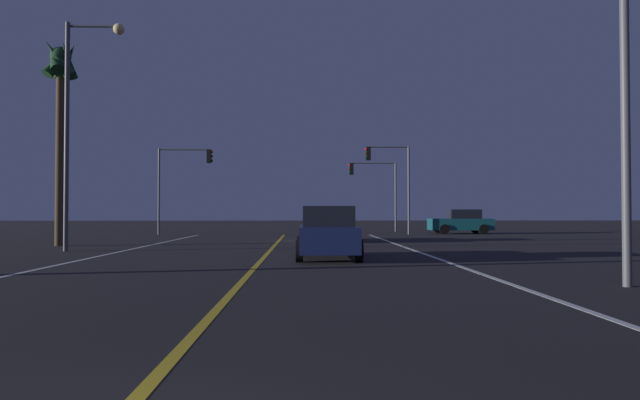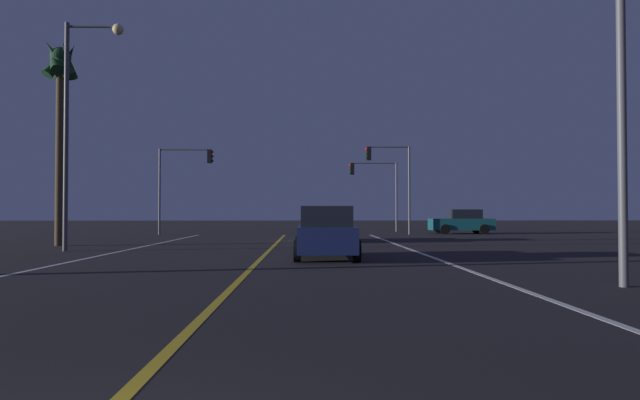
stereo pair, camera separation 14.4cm
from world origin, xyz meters
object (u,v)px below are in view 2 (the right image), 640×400
at_px(traffic_light_near_left, 185,171).
at_px(traffic_light_near_right, 389,169).
at_px(car_crossing_side, 462,222).
at_px(car_lead_same_lane, 326,233).
at_px(car_ahead_far, 327,225).
at_px(traffic_light_far_right, 373,180).
at_px(street_lamp_left_mid, 79,108).
at_px(street_lamp_right_near, 599,42).
at_px(palm_tree_left_mid, 60,82).

bearing_deg(traffic_light_near_left, traffic_light_near_right, 0.00).
distance_m(car_crossing_side, traffic_light_near_right, 6.51).
bearing_deg(car_lead_same_lane, traffic_light_near_left, 24.23).
distance_m(car_ahead_far, traffic_light_near_left, 13.11).
bearing_deg(traffic_light_far_right, traffic_light_near_left, 22.43).
relative_size(traffic_light_far_right, street_lamp_left_mid, 0.60).
xyz_separation_m(traffic_light_near_right, street_lamp_right_near, (0.39, -26.64, 0.56)).
height_order(traffic_light_far_right, street_lamp_right_near, street_lamp_right_near).
distance_m(traffic_light_near_right, street_lamp_right_near, 26.65).
bearing_deg(palm_tree_left_mid, car_crossing_side, 31.80).
distance_m(car_crossing_side, traffic_light_far_right, 7.80).
distance_m(car_crossing_side, car_ahead_far, 13.91).
bearing_deg(traffic_light_far_right, palm_tree_left_mid, 47.71).
bearing_deg(car_crossing_side, car_ahead_far, 45.27).
bearing_deg(street_lamp_right_near, palm_tree_left_mid, -39.90).
height_order(street_lamp_right_near, palm_tree_left_mid, palm_tree_left_mid).
height_order(car_lead_same_lane, car_ahead_far, same).
distance_m(street_lamp_right_near, street_lamp_left_mid, 18.36).
height_order(traffic_light_near_left, street_lamp_left_mid, street_lamp_left_mid).
distance_m(traffic_light_near_left, traffic_light_far_right, 14.42).
xyz_separation_m(car_ahead_far, traffic_light_near_right, (4.50, 8.63, 3.58)).
height_order(traffic_light_near_right, street_lamp_left_mid, street_lamp_left_mid).
relative_size(car_crossing_side, street_lamp_right_near, 0.55).
bearing_deg(car_lead_same_lane, street_lamp_right_near, -143.00).
height_order(traffic_light_near_right, palm_tree_left_mid, palm_tree_left_mid).
distance_m(traffic_light_near_left, street_lamp_left_mid, 15.92).
distance_m(car_crossing_side, traffic_light_near_left, 19.38).
height_order(car_crossing_side, street_lamp_right_near, street_lamp_right_near).
bearing_deg(car_crossing_side, traffic_light_near_right, 13.28).
bearing_deg(street_lamp_left_mid, street_lamp_right_near, -36.05).
distance_m(car_lead_same_lane, street_lamp_right_near, 9.77).
bearing_deg(car_lead_same_lane, car_ahead_far, -2.26).
bearing_deg(car_crossing_side, palm_tree_left_mid, 31.80).
xyz_separation_m(car_ahead_far, traffic_light_near_left, (-9.24, 8.63, 3.47)).
distance_m(car_crossing_side, car_lead_same_lane, 23.20).
relative_size(car_crossing_side, traffic_light_near_right, 0.72).
height_order(car_crossing_side, car_ahead_far, same).
height_order(car_crossing_side, traffic_light_far_right, traffic_light_far_right).
relative_size(traffic_light_near_right, traffic_light_far_right, 1.12).
xyz_separation_m(street_lamp_right_near, street_lamp_left_mid, (-14.83, 10.80, 0.62)).
distance_m(traffic_light_near_right, palm_tree_left_mid, 20.98).
bearing_deg(traffic_light_near_left, car_ahead_far, -43.05).
height_order(street_lamp_left_mid, palm_tree_left_mid, palm_tree_left_mid).
distance_m(car_ahead_far, street_lamp_left_mid, 13.17).
xyz_separation_m(car_crossing_side, street_lamp_right_near, (-4.90, -27.89, 4.14)).
bearing_deg(traffic_light_near_right, traffic_light_far_right, -85.60).
bearing_deg(traffic_light_far_right, traffic_light_near_right, 94.40).
bearing_deg(car_ahead_far, street_lamp_left_mid, 125.97).
xyz_separation_m(traffic_light_near_right, traffic_light_near_left, (-13.75, 0.00, -0.11)).
height_order(traffic_light_far_right, street_lamp_left_mid, street_lamp_left_mid).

